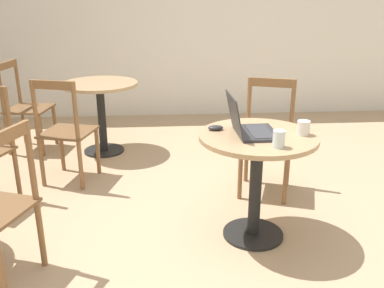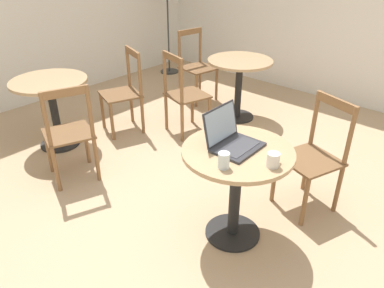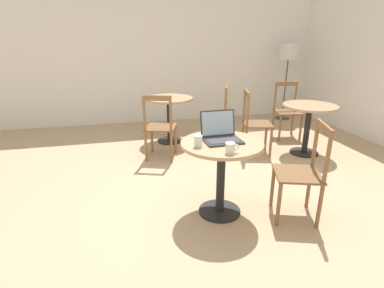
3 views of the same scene
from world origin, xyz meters
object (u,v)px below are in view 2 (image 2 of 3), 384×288
(cafe_table_near, at_px, (237,172))
(drinking_glass, at_px, (224,160))
(cafe_table_mid, at_px, (239,74))
(mouse, at_px, (218,130))
(chair_far_front, at_px, (69,135))
(chair_far_right, at_px, (124,93))
(cafe_table_far, at_px, (51,96))
(chair_mid_back, at_px, (196,67))
(chair_mid_left, at_px, (184,95))
(chair_near_right, at_px, (314,157))
(laptop, at_px, (232,140))
(mug, at_px, (273,160))

(cafe_table_near, xyz_separation_m, drinking_glass, (-0.24, -0.06, 0.22))
(cafe_table_mid, distance_m, mouse, 1.89)
(chair_far_front, relative_size, chair_far_right, 1.00)
(cafe_table_far, distance_m, chair_mid_back, 1.99)
(chair_mid_back, height_order, chair_far_right, same)
(chair_far_front, height_order, drinking_glass, chair_far_front)
(chair_mid_left, relative_size, chair_far_right, 1.00)
(chair_near_right, bearing_deg, chair_far_front, 121.33)
(chair_near_right, bearing_deg, laptop, 156.70)
(chair_far_right, height_order, mug, chair_far_right)
(chair_far_right, xyz_separation_m, mug, (-0.62, -2.25, 0.32))
(chair_mid_left, height_order, mouse, chair_mid_left)
(cafe_table_near, bearing_deg, chair_near_right, -18.94)
(drinking_glass, bearing_deg, chair_near_right, -10.64)
(cafe_table_far, bearing_deg, mouse, -83.07)
(chair_mid_back, relative_size, drinking_glass, 8.98)
(cafe_table_near, distance_m, chair_mid_left, 1.74)
(cafe_table_mid, xyz_separation_m, chair_far_front, (-2.10, 0.30, -0.10))
(laptop, bearing_deg, cafe_table_mid, 34.13)
(cafe_table_mid, relative_size, chair_mid_back, 0.82)
(cafe_table_near, bearing_deg, cafe_table_far, 93.24)
(cafe_table_near, relative_size, cafe_table_far, 1.00)
(cafe_table_far, relative_size, chair_mid_left, 0.82)
(cafe_table_far, bearing_deg, cafe_table_near, -86.76)
(cafe_table_mid, xyz_separation_m, mug, (-1.75, -1.50, 0.22))
(chair_near_right, relative_size, laptop, 2.68)
(mug, bearing_deg, chair_far_right, 74.62)
(chair_mid_left, distance_m, mug, 2.01)
(cafe_table_mid, relative_size, mug, 6.41)
(chair_mid_left, relative_size, drinking_glass, 8.98)
(chair_mid_back, height_order, chair_mid_left, same)
(mouse, height_order, mug, mug)
(cafe_table_far, distance_m, chair_near_right, 2.60)
(cafe_table_near, bearing_deg, chair_far_front, 103.66)
(mouse, bearing_deg, chair_mid_back, 45.24)
(chair_far_front, distance_m, laptop, 1.55)
(chair_far_right, bearing_deg, chair_far_front, -155.34)
(chair_near_right, xyz_separation_m, laptop, (-0.70, 0.30, 0.33))
(chair_near_right, xyz_separation_m, mouse, (-0.59, 0.50, 0.29))
(chair_mid_left, bearing_deg, cafe_table_far, 144.48)
(laptop, bearing_deg, chair_far_front, 104.51)
(cafe_table_mid, height_order, mug, mug)
(cafe_table_far, bearing_deg, mug, -87.66)
(cafe_table_near, height_order, chair_far_right, chair_far_right)
(chair_near_right, height_order, chair_far_front, same)
(cafe_table_mid, relative_size, cafe_table_far, 1.00)
(chair_mid_back, distance_m, chair_far_right, 1.26)
(cafe_table_mid, bearing_deg, chair_far_right, 146.56)
(chair_mid_back, relative_size, chair_mid_left, 1.00)
(chair_mid_back, distance_m, chair_far_front, 2.28)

